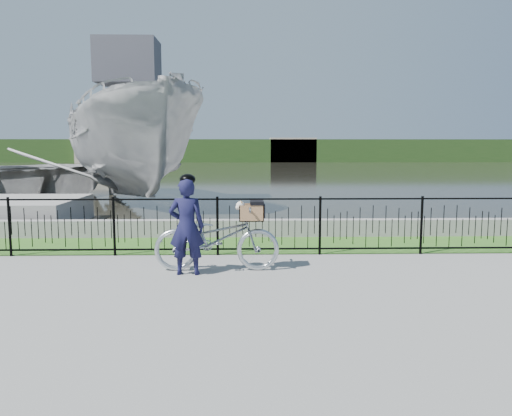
{
  "coord_description": "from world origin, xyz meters",
  "views": [
    {
      "loc": [
        -0.48,
        -7.98,
        2.12
      ],
      "look_at": [
        -0.27,
        1.0,
        1.0
      ],
      "focal_mm": 35.0,
      "sensor_mm": 36.0,
      "label": 1
    }
  ],
  "objects": [
    {
      "name": "far_building_right",
      "position": [
        6.0,
        58.5,
        1.6
      ],
      "size": [
        6.0,
        3.0,
        3.2
      ],
      "primitive_type": "cube",
      "color": "#9E937F",
      "rests_on": "ground"
    },
    {
      "name": "grass_strip",
      "position": [
        0.0,
        2.6,
        0.0
      ],
      "size": [
        60.0,
        2.0,
        0.01
      ],
      "primitive_type": "cube",
      "color": "#376921",
      "rests_on": "ground"
    },
    {
      "name": "far_treeline",
      "position": [
        0.0,
        60.0,
        1.5
      ],
      "size": [
        120.0,
        6.0,
        3.0
      ],
      "primitive_type": "cube",
      "color": "#264219",
      "rests_on": "ground"
    },
    {
      "name": "boat_near",
      "position": [
        -4.72,
        10.86,
        2.18
      ],
      "size": [
        8.18,
        11.51,
        5.97
      ],
      "color": "#A0A1A0",
      "rests_on": "water"
    },
    {
      "name": "fence",
      "position": [
        0.0,
        1.6,
        0.58
      ],
      "size": [
        14.0,
        0.06,
        1.15
      ],
      "primitive_type": null,
      "color": "black",
      "rests_on": "ground"
    },
    {
      "name": "water",
      "position": [
        0.0,
        33.0,
        0.0
      ],
      "size": [
        120.0,
        120.0,
        0.0
      ],
      "primitive_type": "plane",
      "color": "#28271E",
      "rests_on": "ground"
    },
    {
      "name": "bicycle_rig",
      "position": [
        -0.94,
        0.4,
        0.57
      ],
      "size": [
        2.13,
        0.74,
        1.22
      ],
      "color": "#B2B9BF",
      "rests_on": "ground"
    },
    {
      "name": "ground",
      "position": [
        0.0,
        0.0,
        0.0
      ],
      "size": [
        120.0,
        120.0,
        0.0
      ],
      "primitive_type": "plane",
      "color": "gray",
      "rests_on": "ground"
    },
    {
      "name": "cyclist",
      "position": [
        -1.43,
        0.14,
        0.83
      ],
      "size": [
        0.59,
        0.39,
        1.67
      ],
      "color": "#131336",
      "rests_on": "ground"
    },
    {
      "name": "far_building_left",
      "position": [
        -18.0,
        58.0,
        2.0
      ],
      "size": [
        8.0,
        4.0,
        4.0
      ],
      "primitive_type": "cube",
      "color": "#9E937F",
      "rests_on": "ground"
    },
    {
      "name": "quay_wall",
      "position": [
        0.0,
        3.6,
        0.2
      ],
      "size": [
        60.0,
        0.3,
        0.4
      ],
      "primitive_type": "cube",
      "color": "gray",
      "rests_on": "ground"
    }
  ]
}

